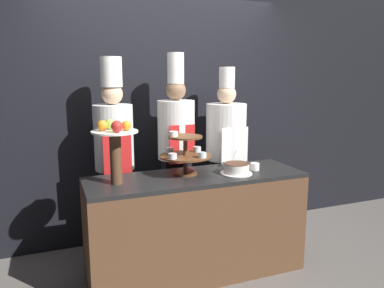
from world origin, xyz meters
name	(u,v)px	position (x,y,z in m)	size (l,w,h in m)	color
wall_back	(163,106)	(0.00, 1.22, 1.40)	(10.00, 0.06, 2.80)	black
buffet_counter	(196,225)	(0.00, 0.29, 0.44)	(1.85, 0.59, 0.89)	brown
tiered_stand	(185,153)	(-0.08, 0.36, 1.08)	(0.44, 0.44, 0.37)	brown
fruit_pedestal	(115,142)	(-0.67, 0.29, 1.22)	(0.35, 0.35, 0.50)	brown
cake_round	(236,169)	(0.34, 0.22, 0.93)	(0.27, 0.27, 0.09)	white
cup_white	(255,167)	(0.55, 0.27, 0.92)	(0.08, 0.08, 0.06)	white
serving_bowl_far	(230,164)	(0.40, 0.46, 0.91)	(0.14, 0.14, 0.15)	white
chef_left	(114,152)	(-0.59, 0.83, 1.03)	(0.35, 0.35, 1.88)	#38332D
chef_center_left	(176,147)	(0.01, 0.83, 1.03)	(0.35, 0.35, 1.92)	black
chef_center_right	(226,149)	(0.54, 0.83, 0.97)	(0.40, 0.40, 1.80)	#38332D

